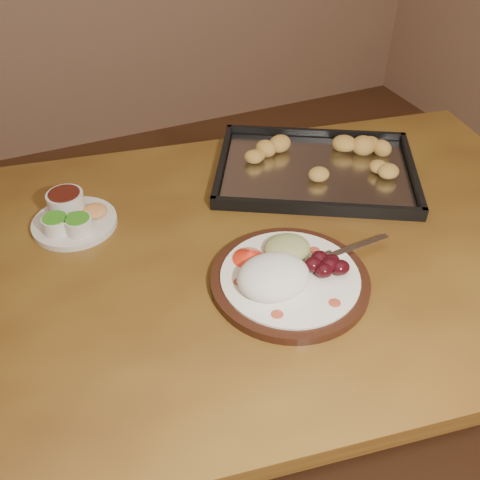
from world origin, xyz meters
name	(u,v)px	position (x,y,z in m)	size (l,w,h in m)	color
ground	(201,478)	(0.00, 0.00, 0.00)	(4.00, 4.00, 0.00)	#4F2D1B
dining_table	(237,284)	(0.13, 0.05, 0.65)	(1.62, 1.11, 0.75)	brown
dinner_plate	(286,275)	(0.18, -0.07, 0.77)	(0.38, 0.30, 0.07)	black
condiment_saucer	(72,216)	(-0.16, 0.26, 0.77)	(0.18, 0.18, 0.06)	silver
baking_tray	(316,168)	(0.42, 0.24, 0.77)	(0.57, 0.53, 0.05)	black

